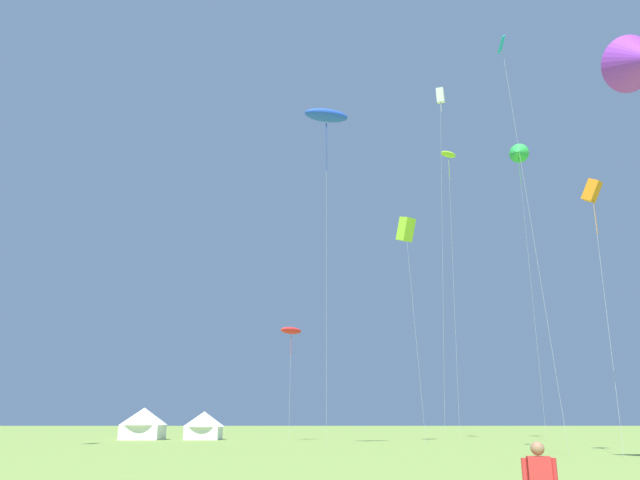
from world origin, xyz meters
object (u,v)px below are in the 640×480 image
(kite_orange_box, at_px, (592,192))
(kite_blue_parafoil, at_px, (326,116))
(kite_green_delta, at_px, (518,153))
(kite_white_box, at_px, (440,97))
(kite_cyan_diamond, at_px, (504,59))
(kite_lime_box, at_px, (406,229))
(kite_red_parafoil, at_px, (291,331))
(festival_tent_right, at_px, (204,424))
(festival_tent_center, at_px, (144,422))
(kite_lime_parafoil, at_px, (448,156))

(kite_orange_box, distance_m, kite_blue_parafoil, 22.61)
(kite_green_delta, bearing_deg, kite_white_box, -167.62)
(kite_cyan_diamond, relative_size, kite_lime_box, 1.36)
(kite_orange_box, distance_m, kite_green_delta, 29.03)
(kite_red_parafoil, distance_m, festival_tent_right, 13.76)
(kite_orange_box, height_order, festival_tent_right, kite_orange_box)
(kite_blue_parafoil, xyz_separation_m, festival_tent_center, (-18.99, 19.47, -25.45))
(kite_blue_parafoil, height_order, kite_white_box, kite_white_box)
(kite_green_delta, distance_m, kite_white_box, 10.77)
(kite_blue_parafoil, bearing_deg, festival_tent_right, 123.00)
(kite_lime_box, bearing_deg, kite_red_parafoil, 155.21)
(kite_cyan_diamond, bearing_deg, festival_tent_right, 131.22)
(kite_green_delta, distance_m, kite_lime_box, 18.49)
(kite_red_parafoil, relative_size, kite_blue_parafoil, 0.40)
(kite_blue_parafoil, height_order, festival_tent_center, kite_blue_parafoil)
(kite_red_parafoil, xyz_separation_m, kite_lime_box, (11.39, -5.26, 9.24))
(kite_red_parafoil, bearing_deg, kite_blue_parafoil, -77.12)
(kite_cyan_diamond, height_order, festival_tent_right, kite_cyan_diamond)
(kite_green_delta, xyz_separation_m, kite_white_box, (-8.78, -1.93, 5.93))
(kite_orange_box, height_order, kite_red_parafoil, kite_orange_box)
(festival_tent_center, bearing_deg, kite_green_delta, -5.64)
(kite_lime_box, bearing_deg, kite_blue_parafoil, -129.28)
(kite_lime_parafoil, distance_m, kite_cyan_diamond, 23.28)
(kite_cyan_diamond, height_order, kite_blue_parafoil, kite_cyan_diamond)
(kite_white_box, bearing_deg, kite_red_parafoil, 174.84)
(kite_red_parafoil, bearing_deg, kite_white_box, -5.16)
(kite_green_delta, height_order, kite_red_parafoil, kite_green_delta)
(kite_red_parafoil, bearing_deg, kite_lime_parafoil, -4.25)
(kite_lime_parafoil, distance_m, kite_green_delta, 8.51)
(kite_orange_box, distance_m, festival_tent_right, 44.52)
(kite_lime_box, xyz_separation_m, festival_tent_center, (-26.96, 9.74, -18.21))
(kite_white_box, height_order, kite_lime_box, kite_white_box)
(kite_green_delta, bearing_deg, kite_lime_box, -157.61)
(kite_lime_parafoil, height_order, kite_red_parafoil, kite_lime_parafoil)
(kite_orange_box, xyz_separation_m, kite_white_box, (-4.54, 23.05, 20.11))
(kite_white_box, bearing_deg, kite_orange_box, -78.87)
(kite_green_delta, height_order, kite_lime_box, kite_green_delta)
(kite_blue_parafoil, relative_size, festival_tent_center, 5.61)
(kite_blue_parafoil, relative_size, festival_tent_right, 6.37)
(kite_lime_parafoil, xyz_separation_m, kite_lime_box, (-5.59, -4.00, -9.69))
(kite_lime_box, height_order, festival_tent_center, kite_lime_box)
(kite_orange_box, xyz_separation_m, festival_tent_right, (-30.21, 29.01, -15.09))
(kite_red_parafoil, height_order, kite_cyan_diamond, kite_cyan_diamond)
(kite_orange_box, xyz_separation_m, kite_lime_box, (-9.61, 19.27, 3.34))
(kite_cyan_diamond, distance_m, festival_tent_center, 49.57)
(kite_blue_parafoil, bearing_deg, festival_tent_center, 134.28)
(kite_white_box, bearing_deg, festival_tent_right, 166.93)
(kite_red_parafoil, relative_size, kite_lime_box, 0.53)
(kite_lime_parafoil, relative_size, kite_cyan_diamond, 1.05)
(kite_cyan_diamond, relative_size, festival_tent_right, 6.60)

